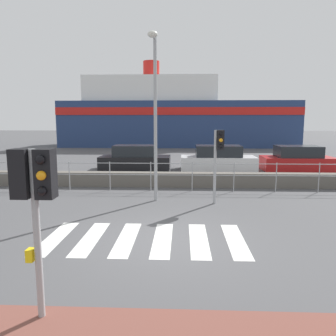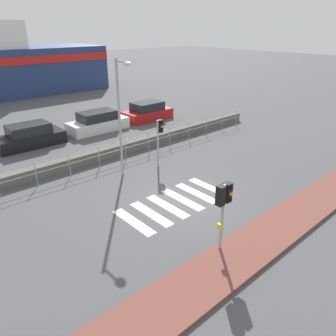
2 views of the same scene
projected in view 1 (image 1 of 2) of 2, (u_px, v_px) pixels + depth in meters
ground_plane at (164, 239)px, 8.13m from camera, size 160.00×160.00×0.00m
crosswalk at (145, 239)px, 8.15m from camera, size 4.95×2.40×0.01m
seawall at (172, 180)px, 14.52m from camera, size 24.90×0.55×0.63m
harbor_fence at (171, 172)px, 13.59m from camera, size 22.45×0.04×1.21m
traffic_light_near at (34, 190)px, 4.49m from camera, size 0.58×0.41×2.56m
traffic_light_far at (218, 150)px, 11.31m from camera, size 0.34×0.32×2.59m
streetlamp at (155, 100)px, 11.29m from camera, size 0.32×1.19×5.81m
ferry_boat at (173, 117)px, 37.12m from camera, size 25.45×7.49×9.36m
parked_car_black at (135, 159)px, 19.54m from camera, size 4.15×1.81×1.44m
parked_car_white at (218, 159)px, 19.33m from camera, size 4.37×1.81×1.44m
parked_car_red at (297, 160)px, 19.13m from camera, size 4.06×1.85×1.44m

